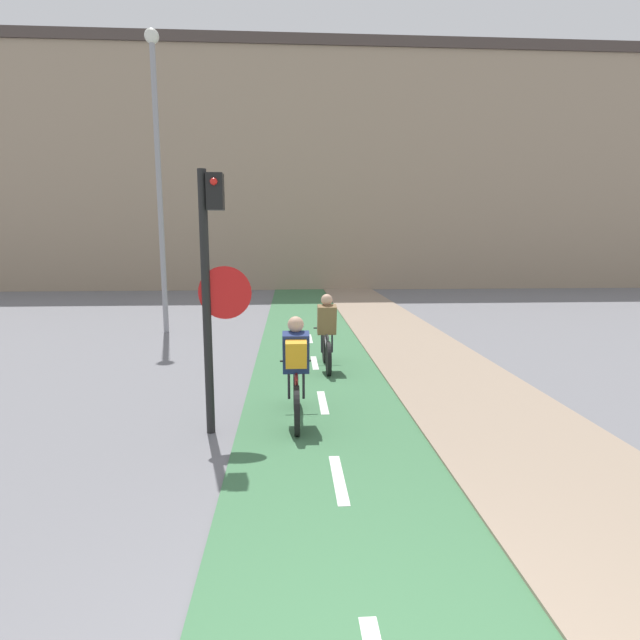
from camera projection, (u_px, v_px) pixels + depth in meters
building_row_background at (298, 173)px, 26.51m from camera, size 60.00×5.20×11.95m
traffic_light_pole at (212, 275)px, 6.24m from camera, size 0.67×0.25×3.36m
street_lamp_far at (158, 156)px, 12.90m from camera, size 0.36×0.36×7.70m
cyclist_near at (296, 373)px, 6.82m from camera, size 0.46×1.67×1.49m
cyclist_far at (327, 336)px, 9.65m from camera, size 0.46×1.64×1.48m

